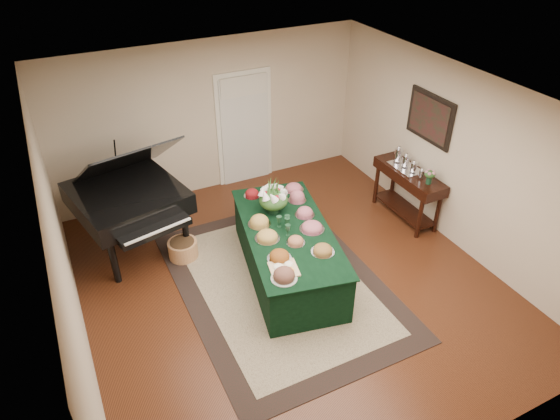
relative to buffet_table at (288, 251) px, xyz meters
name	(u,v)px	position (x,y,z in m)	size (l,w,h in m)	color
ground	(289,281)	(-0.07, -0.20, -0.38)	(6.00, 6.00, 0.00)	black
area_rug	(280,283)	(-0.21, -0.18, -0.38)	(2.67, 3.73, 0.01)	black
kitchen_doorway	(245,129)	(0.53, 2.77, 0.64)	(1.05, 0.07, 2.10)	white
buffet_table	(288,251)	(0.00, 0.00, 0.00)	(1.62, 2.63, 0.76)	black
food_platters	(286,224)	(0.01, 0.07, 0.42)	(1.37, 2.19, 0.13)	silver
cutting_board	(284,267)	(-0.42, -0.71, 0.41)	(0.41, 0.41, 0.10)	tan
green_goblets	(285,224)	(-0.02, 0.03, 0.47)	(0.19, 0.31, 0.18)	#15341F
floral_centerpiece	(273,197)	(0.02, 0.50, 0.63)	(0.44, 0.44, 0.44)	#15341F
grand_piano	(128,197)	(-1.82, 1.61, 0.51)	(1.79, 1.99, 1.78)	black
wicker_basket	(183,249)	(-1.25, 1.01, -0.25)	(0.44, 0.44, 0.28)	#AD7246
mahogany_sideboard	(408,182)	(2.42, 0.42, 0.30)	(0.45, 1.37, 0.88)	black
tea_service	(408,162)	(2.42, 0.51, 0.61)	(0.34, 0.74, 0.30)	silver
pink_bouquet	(430,175)	(2.42, -0.02, 0.65)	(0.19, 0.19, 0.24)	#15341F
wall_painting	(430,118)	(2.65, 0.42, 1.37)	(0.05, 0.95, 0.75)	black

